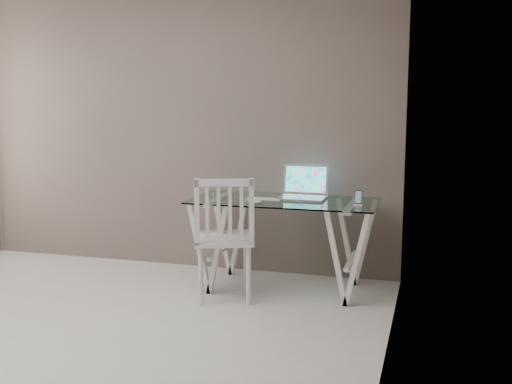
# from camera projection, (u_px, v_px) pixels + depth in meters

# --- Properties ---
(room) EXTENTS (4.50, 4.52, 2.71)m
(room) POSITION_uv_depth(u_px,v_px,m) (18.00, 73.00, 3.66)
(room) COLOR beige
(room) RESTS_ON ground
(desk) EXTENTS (1.50, 0.70, 0.75)m
(desk) POSITION_uv_depth(u_px,v_px,m) (284.00, 244.00, 5.23)
(desk) COLOR silver
(desk) RESTS_ON ground
(chair) EXTENTS (0.57, 0.57, 0.98)m
(chair) POSITION_uv_depth(u_px,v_px,m) (224.00, 233.00, 4.90)
(chair) COLOR silver
(chair) RESTS_ON ground
(laptop) EXTENTS (0.38, 0.32, 0.26)m
(laptop) POSITION_uv_depth(u_px,v_px,m) (303.00, 190.00, 5.26)
(laptop) COLOR silver
(laptop) RESTS_ON desk
(keyboard) EXTENTS (0.29, 0.12, 0.01)m
(keyboard) POSITION_uv_depth(u_px,v_px,m) (264.00, 199.00, 5.17)
(keyboard) COLOR silver
(keyboard) RESTS_ON desk
(mouse) EXTENTS (0.11, 0.06, 0.03)m
(mouse) POSITION_uv_depth(u_px,v_px,m) (255.00, 201.00, 5.00)
(mouse) COLOR white
(mouse) RESTS_ON desk
(phone_dock) EXTENTS (0.06, 0.06, 0.12)m
(phone_dock) POSITION_uv_depth(u_px,v_px,m) (358.00, 201.00, 4.91)
(phone_dock) COLOR white
(phone_dock) RESTS_ON desk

